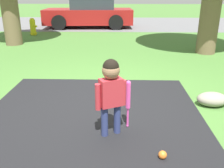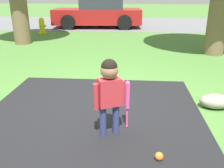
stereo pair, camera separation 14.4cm
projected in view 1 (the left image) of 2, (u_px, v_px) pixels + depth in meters
ground_plane at (109, 101)px, 4.03m from camera, size 60.00×60.00×0.00m
street_strip at (117, 23)px, 13.43m from camera, size 40.00×6.00×0.01m
child at (111, 87)px, 2.88m from camera, size 0.36×0.24×0.96m
baseball_bat at (128, 98)px, 3.12m from camera, size 0.06×0.06×0.64m
sports_ball at (163, 155)px, 2.63m from camera, size 0.09×0.09×0.09m
fire_hydrant at (33, 27)px, 9.81m from camera, size 0.30×0.27×0.66m
parked_car at (89, 14)px, 11.77m from camera, size 4.17×2.11×1.35m
edging_rock at (212, 99)px, 3.83m from camera, size 0.46×0.32×0.21m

